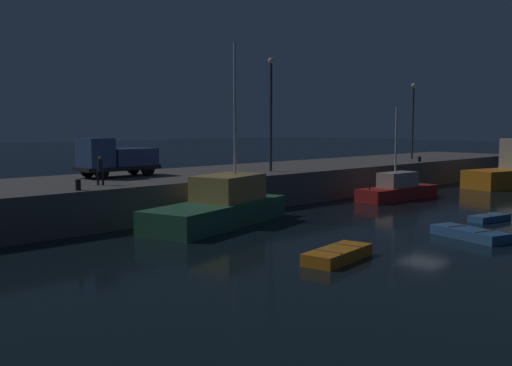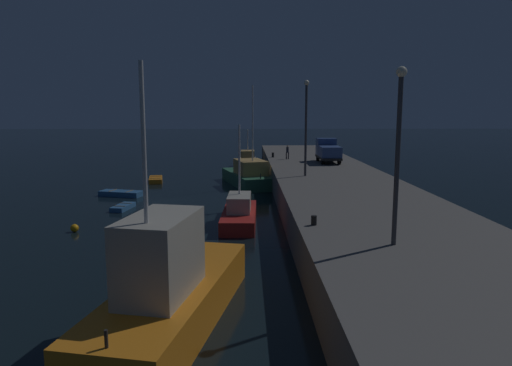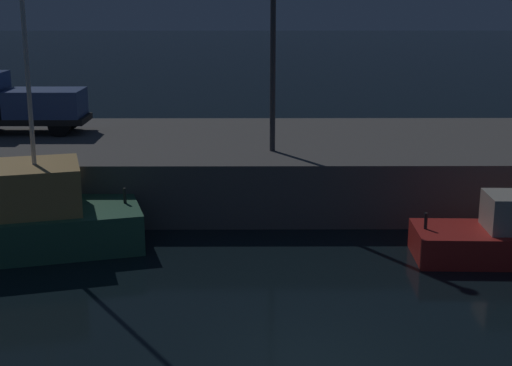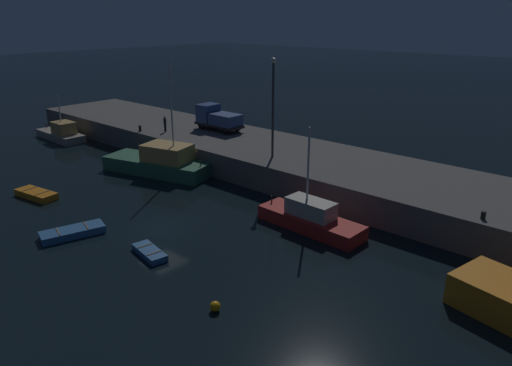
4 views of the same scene
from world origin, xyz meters
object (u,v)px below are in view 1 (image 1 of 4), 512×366
Objects in this scene: dockworker at (100,169)px; lamp_post_east at (413,114)px; bollard_west at (78,185)px; bollard_central at (419,159)px; dinghy_red_small at (470,234)px; fishing_boat_white at (220,206)px; utility_truck at (115,158)px; lamp_post_west at (271,105)px; fishing_boat_orange at (398,189)px; dinghy_orange_near at (489,218)px; rowboat_white_mid at (338,255)px.

lamp_post_east is at bearing 2.40° from dockworker.
bollard_central is at bearing 0.22° from bollard_west.
dinghy_red_small is 19.79m from dockworker.
dockworker is at bearing 35.56° from bollard_west.
fishing_boat_white is 6.96m from dockworker.
lamp_post_east is 12.82× the size of bollard_west.
utility_truck is 3.29× the size of dockworker.
bollard_central is at bearing -140.10° from lamp_post_east.
utility_truck reaches higher than dockworker.
fishing_boat_orange is at bearing -34.98° from lamp_post_west.
fishing_boat_orange is 10.56m from dinghy_orange_near.
utility_truck reaches higher than dinghy_red_small.
dockworker is at bearing 124.05° from dinghy_red_small.
dockworker is (-3.41, -4.08, -0.32)m from utility_truck.
fishing_boat_orange is 1.81× the size of dinghy_red_small.
lamp_post_west reaches higher than fishing_boat_white.
rowboat_white_mid is 8.10× the size of bollard_central.
rowboat_white_mid is 31.73m from bollard_central.
utility_truck is (-10.43, 3.75, -3.47)m from lamp_post_west.
dockworker is at bearing 99.55° from rowboat_white_mid.
lamp_post_east is 6.03m from bollard_central.
rowboat_white_mid is at bearing -92.88° from utility_truck.
dinghy_red_small is 8.78× the size of bollard_central.
bollard_west is at bearing -173.35° from lamp_post_west.
fishing_boat_orange is 13.24× the size of bollard_west.
dinghy_red_small is at bearing -62.58° from fishing_boat_white.
fishing_boat_white reaches higher than dinghy_red_small.
lamp_post_west is at bearing -176.90° from lamp_post_east.
bollard_west is at bearing -179.78° from bollard_central.
fishing_boat_orange is at bearing -2.41° from fishing_boat_white.
fishing_boat_orange is 21.49m from rowboat_white_mid.
fishing_boat_white is at bearing -22.81° from bollard_west.
rowboat_white_mid is at bearing -80.45° from dockworker.
lamp_post_east is 34.82m from dockworker.
rowboat_white_mid is (-19.29, -9.47, -0.50)m from fishing_boat_orange.
bollard_central is (20.25, 14.81, 2.22)m from dinghy_red_small.
dinghy_red_small is at bearing -55.95° from dockworker.
fishing_boat_white is at bearing -42.65° from dockworker.
dockworker reaches higher than rowboat_white_mid.
dinghy_orange_near is 0.39× the size of lamp_post_east.
lamp_post_east reaches higher than dockworker.
bollard_west reaches higher than dinghy_orange_near.
dinghy_orange_near is 23.12m from bollard_west.
lamp_post_west reaches higher than rowboat_white_mid.
lamp_post_west reaches higher than fishing_boat_orange.
dinghy_red_small is (-10.80, -11.01, -0.51)m from fishing_boat_orange.
rowboat_white_mid is at bearing -153.37° from lamp_post_east.
lamp_post_west is (-2.99, 14.86, 6.74)m from dinghy_orange_near.
rowboat_white_mid is at bearing 169.70° from dinghy_red_small.
bollard_central is (14.37, 13.12, 2.28)m from dinghy_orange_near.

